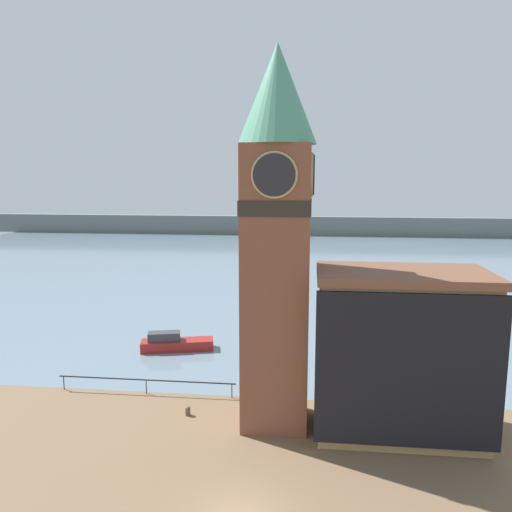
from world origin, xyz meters
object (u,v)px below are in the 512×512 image
at_px(pier_building, 400,353).
at_px(mooring_bollard_near, 188,410).
at_px(boat_near, 175,343).
at_px(clock_tower, 277,231).

distance_m(pier_building, mooring_bollard_near, 14.30).
height_order(pier_building, boat_near, pier_building).
bearing_deg(mooring_bollard_near, boat_near, 109.33).
relative_size(pier_building, mooring_bollard_near, 16.50).
distance_m(pier_building, boat_near, 22.29).
xyz_separation_m(clock_tower, mooring_bollard_near, (-5.85, 0.16, -12.11)).
bearing_deg(boat_near, mooring_bollard_near, -83.97).
bearing_deg(clock_tower, pier_building, -2.96).
bearing_deg(boat_near, clock_tower, -63.92).
distance_m(clock_tower, pier_building, 10.57).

